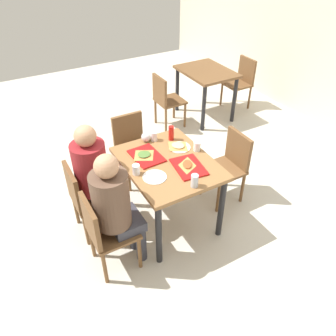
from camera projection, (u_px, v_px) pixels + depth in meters
ground_plane at (168, 219)px, 3.72m from camera, size 10.00×10.00×0.02m
main_table at (168, 171)px, 3.31m from camera, size 1.03×0.82×0.78m
chair_near_left at (85, 196)px, 3.29m from camera, size 0.40×0.40×0.83m
chair_near_right at (103, 230)px, 2.93m from camera, size 0.40×0.40×0.83m
chair_far_side at (230, 163)px, 3.74m from camera, size 0.40×0.40×0.83m
chair_left_end at (132, 144)px, 4.05m from camera, size 0.40×0.40×0.83m
person_in_red at (95, 172)px, 3.20m from camera, size 0.32×0.42×1.24m
person_in_brown_jacket at (116, 204)px, 2.84m from camera, size 0.32×0.42×1.24m
tray_red_near at (146, 156)px, 3.31m from camera, size 0.37×0.28×0.02m
tray_red_far at (189, 167)px, 3.16m from camera, size 0.39×0.31×0.02m
paper_plate_center at (180, 147)px, 3.44m from camera, size 0.22×0.22×0.01m
paper_plate_near_edge at (155, 177)px, 3.05m from camera, size 0.22×0.22×0.01m
pizza_slice_a at (144, 155)px, 3.30m from camera, size 0.22×0.23×0.02m
pizza_slice_b at (187, 165)px, 3.16m from camera, size 0.24×0.21×0.02m
pizza_slice_c at (178, 146)px, 3.44m from camera, size 0.24×0.23×0.02m
plastic_cup_a at (197, 146)px, 3.37m from camera, size 0.07×0.07×0.10m
plastic_cup_b at (136, 170)px, 3.06m from camera, size 0.07×0.07×0.10m
plastic_cup_c at (154, 136)px, 3.52m from camera, size 0.07×0.07×0.10m
soda_can at (195, 181)px, 2.91m from camera, size 0.07×0.07×0.12m
condiment_bottle at (171, 133)px, 3.52m from camera, size 0.06×0.06×0.16m
foil_bundle at (146, 137)px, 3.51m from camera, size 0.10×0.10×0.10m
background_table at (206, 79)px, 5.26m from camera, size 0.90×0.70×0.78m
background_chair_near at (165, 98)px, 5.06m from camera, size 0.40×0.40×0.83m
background_chair_far at (241, 80)px, 5.64m from camera, size 0.40×0.40×0.83m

